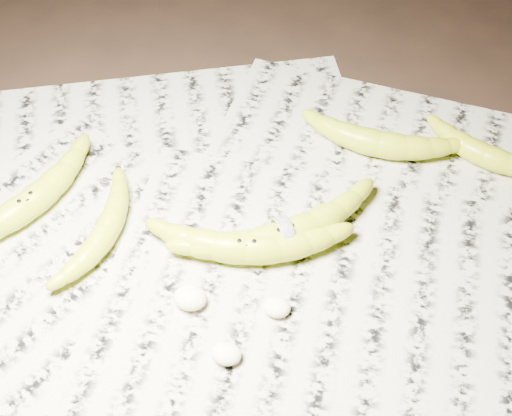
% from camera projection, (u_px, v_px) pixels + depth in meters
% --- Properties ---
extents(ground, '(3.00, 3.00, 0.00)m').
position_uv_depth(ground, '(248.00, 255.00, 0.88)').
color(ground, black).
rests_on(ground, ground).
extents(newspaper_patch, '(0.90, 0.70, 0.01)m').
position_uv_depth(newspaper_patch, '(244.00, 240.00, 0.89)').
color(newspaper_patch, '#AEAB95').
rests_on(newspaper_patch, ground).
extents(banana_left_a, '(0.16, 0.22, 0.04)m').
position_uv_depth(banana_left_a, '(27.00, 204.00, 0.89)').
color(banana_left_a, '#C8CA19').
rests_on(banana_left_a, newspaper_patch).
extents(banana_left_b, '(0.07, 0.17, 0.03)m').
position_uv_depth(banana_left_b, '(106.00, 229.00, 0.87)').
color(banana_left_b, '#C8CA19').
rests_on(banana_left_b, newspaper_patch).
extents(banana_center, '(0.22, 0.10, 0.04)m').
position_uv_depth(banana_center, '(247.00, 247.00, 0.85)').
color(banana_center, '#C8CA19').
rests_on(banana_center, newspaper_patch).
extents(banana_taped, '(0.23, 0.19, 0.04)m').
position_uv_depth(banana_taped, '(284.00, 234.00, 0.86)').
color(banana_taped, '#C8CA19').
rests_on(banana_taped, newspaper_patch).
extents(banana_upper_a, '(0.20, 0.07, 0.04)m').
position_uv_depth(banana_upper_a, '(380.00, 142.00, 0.96)').
color(banana_upper_a, '#C8CA19').
rests_on(banana_upper_a, newspaper_patch).
extents(banana_upper_b, '(0.17, 0.11, 0.03)m').
position_uv_depth(banana_upper_b, '(486.00, 154.00, 0.95)').
color(banana_upper_b, '#C8CA19').
rests_on(banana_upper_b, newspaper_patch).
extents(measuring_tape, '(0.03, 0.04, 0.05)m').
position_uv_depth(measuring_tape, '(284.00, 234.00, 0.86)').
color(measuring_tape, white).
rests_on(measuring_tape, newspaper_patch).
extents(flesh_chunk_a, '(0.04, 0.03, 0.02)m').
position_uv_depth(flesh_chunk_a, '(190.00, 296.00, 0.82)').
color(flesh_chunk_a, '#FFF9C5').
rests_on(flesh_chunk_a, newspaper_patch).
extents(flesh_chunk_b, '(0.03, 0.03, 0.02)m').
position_uv_depth(flesh_chunk_b, '(226.00, 352.00, 0.78)').
color(flesh_chunk_b, '#FFF9C5').
rests_on(flesh_chunk_b, newspaper_patch).
extents(flesh_chunk_c, '(0.03, 0.03, 0.02)m').
position_uv_depth(flesh_chunk_c, '(277.00, 305.00, 0.81)').
color(flesh_chunk_c, '#FFF9C5').
rests_on(flesh_chunk_c, newspaper_patch).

